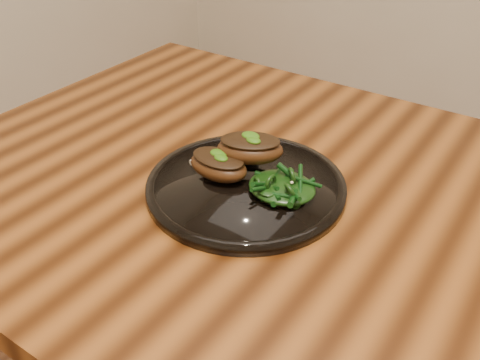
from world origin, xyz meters
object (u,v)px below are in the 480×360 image
Objects in this scene: plate at (246,186)px; desk at (433,296)px; greens_heap at (282,183)px; lamb_chop_front at (218,164)px.

desk is at bearing 7.36° from plate.
plate is 0.06m from greens_heap.
greens_heap reaches higher than desk.
plate is at bearing 13.57° from lamb_chop_front.
greens_heap is (0.06, 0.01, 0.02)m from plate.
plate is 2.99× the size of greens_heap.
desk is 16.16× the size of lamb_chop_front.
greens_heap is at bearing -172.10° from desk.
desk is 0.25m from greens_heap.
lamb_chop_front reaches higher than plate.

